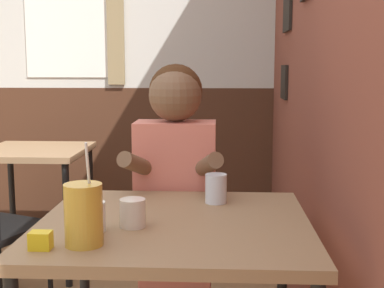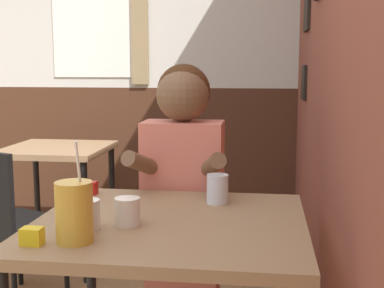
{
  "view_description": "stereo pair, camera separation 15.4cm",
  "coord_description": "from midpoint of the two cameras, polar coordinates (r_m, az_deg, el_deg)",
  "views": [
    {
      "loc": [
        0.72,
        -1.28,
        1.26
      ],
      "look_at": [
        0.62,
        0.57,
        0.99
      ],
      "focal_mm": 50.0,
      "sensor_mm": 36.0,
      "label": 1
    },
    {
      "loc": [
        0.87,
        -1.27,
        1.26
      ],
      "look_at": [
        0.62,
        0.57,
        0.99
      ],
      "focal_mm": 50.0,
      "sensor_mm": 36.0,
      "label": 2
    }
  ],
  "objects": [
    {
      "name": "person_seated",
      "position": [
        2.31,
        -3.67,
        -6.01
      ],
      "size": [
        0.42,
        0.42,
        1.27
      ],
      "color": "#EA7F6B",
      "rests_on": "ground_plane"
    },
    {
      "name": "back_wall",
      "position": [
        3.98,
        -8.8,
        9.64
      ],
      "size": [
        5.21,
        0.09,
        2.7
      ],
      "color": "silver",
      "rests_on": "ground_plane"
    },
    {
      "name": "brick_wall_right",
      "position": [
        2.6,
        10.67,
        10.17
      ],
      "size": [
        0.08,
        4.59,
        2.7
      ],
      "color": "brown",
      "rests_on": "ground_plane"
    },
    {
      "name": "cocktail_pitcher",
      "position": [
        1.56,
        -14.31,
        -7.33
      ],
      "size": [
        0.11,
        0.11,
        0.3
      ],
      "color": "gold",
      "rests_on": "main_table"
    },
    {
      "name": "background_table",
      "position": [
        3.44,
        -17.61,
        -2.3
      ],
      "size": [
        0.62,
        0.64,
        0.76
      ],
      "color": "#93704C",
      "rests_on": "ground_plane"
    },
    {
      "name": "main_table",
      "position": [
        1.79,
        -4.4,
        -10.49
      ],
      "size": [
        0.88,
        0.82,
        0.76
      ],
      "color": "#93704C",
      "rests_on": "ground_plane"
    },
    {
      "name": "condiment_ketchup",
      "position": [
        2.14,
        -13.52,
        -4.79
      ],
      "size": [
        0.06,
        0.04,
        0.05
      ],
      "color": "#B7140F",
      "rests_on": "main_table"
    },
    {
      "name": "glass_center",
      "position": [
        1.69,
        -13.16,
        -7.58
      ],
      "size": [
        0.08,
        0.08,
        0.09
      ],
      "color": "silver",
      "rests_on": "main_table"
    },
    {
      "name": "glass_near_pitcher",
      "position": [
        1.97,
        0.34,
        -4.79
      ],
      "size": [
        0.08,
        0.08,
        0.11
      ],
      "color": "silver",
      "rests_on": "main_table"
    },
    {
      "name": "glass_far_side",
      "position": [
        1.71,
        -8.94,
        -7.31
      ],
      "size": [
        0.08,
        0.08,
        0.09
      ],
      "color": "silver",
      "rests_on": "main_table"
    },
    {
      "name": "condiment_mustard",
      "position": [
        1.58,
        -18.61,
        -9.76
      ],
      "size": [
        0.06,
        0.04,
        0.05
      ],
      "color": "yellow",
      "rests_on": "main_table"
    }
  ]
}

